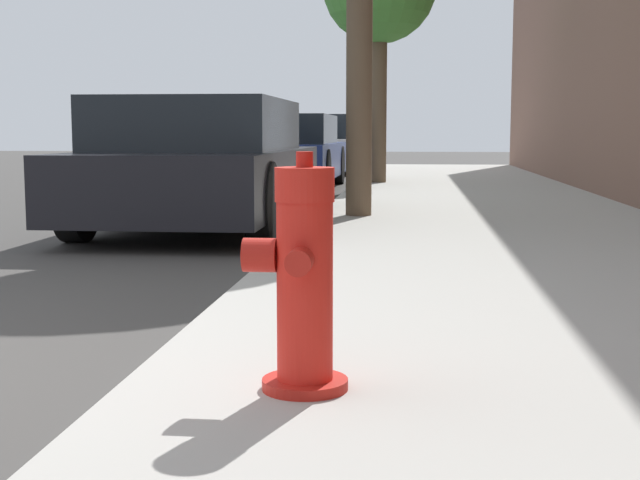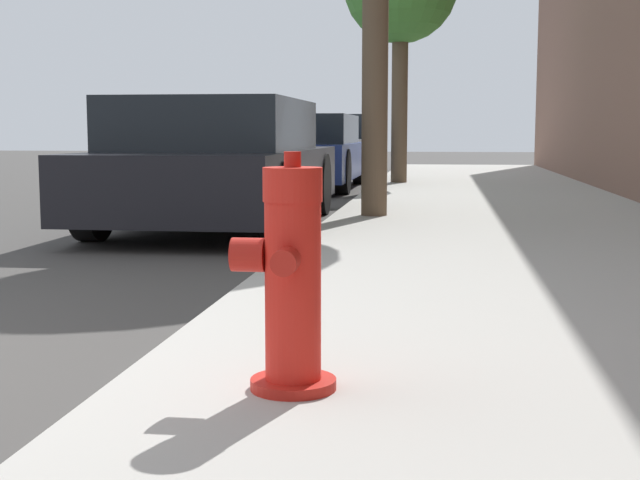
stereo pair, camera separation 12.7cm
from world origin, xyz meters
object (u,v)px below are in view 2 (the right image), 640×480
Objects in this scene: fire_hydrant at (291,282)px; parked_car_mid at (306,152)px; parked_car_near at (219,164)px; parked_car_far at (336,145)px.

fire_hydrant is 0.17× the size of parked_car_mid.
parked_car_far is at bearing 91.00° from parked_car_near.
parked_car_far reaches higher than parked_car_near.
parked_car_far is (-0.21, 11.78, 0.02)m from parked_car_near.
fire_hydrant is 6.17m from parked_car_near.
parked_car_mid is 1.08× the size of parked_car_far.
parked_car_near reaches higher than fire_hydrant.
fire_hydrant is 0.19× the size of parked_car_far.
parked_car_near reaches higher than parked_car_mid.
fire_hydrant is at bearing -81.59° from parked_car_mid.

